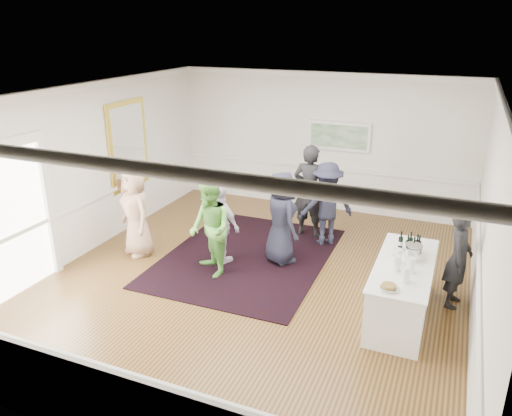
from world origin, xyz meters
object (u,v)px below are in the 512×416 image
at_px(guest_green, 210,229).
at_px(ice_bucket, 413,253).
at_px(serving_table, 402,290).
at_px(guest_tan, 136,212).
at_px(nut_bowl, 389,287).
at_px(guest_lilac, 221,225).
at_px(guest_navy, 281,218).
at_px(guest_dark_b, 310,191).
at_px(guest_dark_a, 327,204).
at_px(bartender, 459,258).

height_order(guest_green, ice_bucket, guest_green).
xyz_separation_m(serving_table, guest_tan, (-4.96, 0.28, 0.43)).
relative_size(serving_table, nut_bowl, 8.65).
relative_size(guest_lilac, nut_bowl, 6.03).
bearing_deg(guest_navy, guest_dark_b, -53.73).
relative_size(guest_dark_a, nut_bowl, 6.77).
bearing_deg(ice_bucket, serving_table, -116.46).
relative_size(bartender, guest_lilac, 1.06).
distance_m(guest_dark_a, ice_bucket, 2.71).
bearing_deg(guest_dark_b, serving_table, 136.58).
distance_m(bartender, guest_green, 4.06).
xyz_separation_m(guest_dark_b, ice_bucket, (2.28, -2.22, 0.01)).
xyz_separation_m(serving_table, bartender, (0.73, 0.66, 0.36)).
distance_m(guest_dark_a, guest_navy, 1.24).
distance_m(bartender, guest_navy, 3.08).
bearing_deg(guest_navy, serving_table, -162.56).
relative_size(serving_table, ice_bucket, 8.32).
bearing_deg(bartender, guest_tan, 99.66).
xyz_separation_m(guest_lilac, nut_bowl, (3.22, -1.44, 0.16)).
height_order(guest_lilac, guest_navy, guest_navy).
bearing_deg(guest_tan, bartender, 34.44).
xyz_separation_m(guest_dark_a, nut_bowl, (1.66, -3.02, 0.07)).
bearing_deg(serving_table, guest_tan, 176.74).
xyz_separation_m(bartender, guest_green, (-4.02, -0.57, 0.07)).
bearing_deg(guest_navy, guest_tan, 57.59).
height_order(guest_green, guest_dark_a, guest_green).
xyz_separation_m(bartender, guest_dark_b, (-2.93, 1.74, 0.17)).
relative_size(guest_tan, guest_navy, 1.00).
relative_size(bartender, guest_dark_a, 0.95).
bearing_deg(serving_table, bartender, 42.09).
bearing_deg(guest_lilac, serving_table, -170.47).
relative_size(guest_dark_b, ice_bucket, 7.50).
bearing_deg(bartender, guest_lilac, 97.15).
xyz_separation_m(serving_table, guest_dark_a, (-1.76, 2.15, 0.41)).
bearing_deg(ice_bucket, guest_dark_a, 133.16).
bearing_deg(guest_lilac, guest_dark_a, -115.29).
relative_size(guest_lilac, guest_navy, 0.87).
bearing_deg(guest_lilac, bartender, -159.43).
distance_m(serving_table, bartender, 1.05).
bearing_deg(guest_green, guest_navy, 86.60).
bearing_deg(bartender, guest_green, 103.89).
bearing_deg(guest_tan, guest_green, 24.18).
distance_m(guest_dark_b, guest_navy, 1.37).
xyz_separation_m(guest_tan, guest_lilac, (1.64, 0.29, -0.11)).
bearing_deg(ice_bucket, guest_lilac, 173.40).
relative_size(guest_lilac, guest_dark_b, 0.77).
height_order(bartender, guest_tan, guest_tan).
height_order(serving_table, guest_lilac, guest_lilac).
height_order(serving_table, guest_dark_b, guest_dark_b).
distance_m(guest_tan, guest_green, 1.68).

